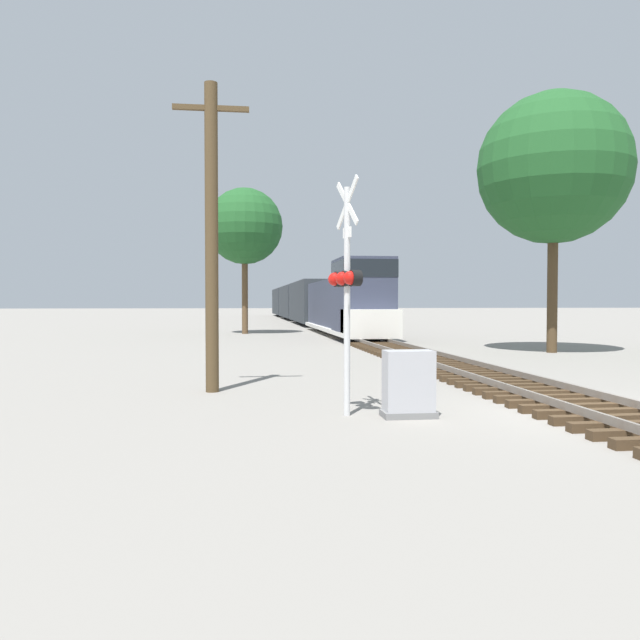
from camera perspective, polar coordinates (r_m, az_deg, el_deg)
ground_plane at (r=13.17m, az=23.55°, el=-7.92°), size 400.00×400.00×0.00m
rail_track_bed at (r=13.15m, az=23.55°, el=-7.34°), size 2.60×160.00×0.31m
freight_train at (r=65.70m, az=-1.58°, el=1.61°), size 2.90×70.41×4.51m
crossing_signal_near at (r=11.79m, az=2.36°, el=3.40°), size 0.54×1.01×4.48m
relay_cabinet at (r=11.84m, az=8.10°, el=-5.85°), size 1.00×0.58×1.25m
utility_pole at (r=15.21m, az=-9.88°, el=7.77°), size 1.80×0.31×7.35m
tree_far_right at (r=28.81m, az=20.58°, el=12.82°), size 6.36×6.36×10.99m
tree_mid_background at (r=42.66m, az=-6.90°, el=8.47°), size 5.12×5.12×9.81m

